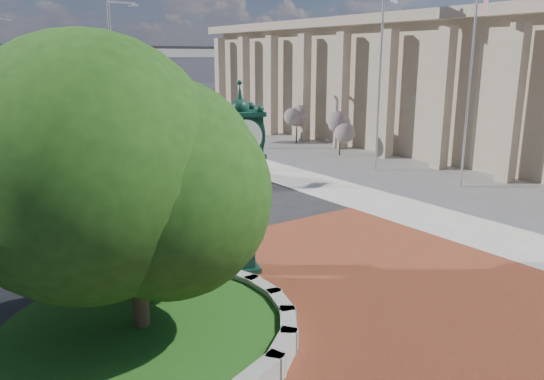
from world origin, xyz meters
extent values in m
plane|color=black|center=(0.00, 0.00, 0.00)|extent=(200.00, 200.00, 0.00)
cube|color=maroon|center=(0.00, -1.00, 0.02)|extent=(12.00, 12.00, 0.04)
cube|color=#9E9B93|center=(16.00, 10.00, 0.02)|extent=(20.00, 50.00, 0.04)
cube|color=#9E9B93|center=(-3.91, -3.01, 0.27)|extent=(1.29, 0.76, 0.54)
cube|color=#9E9B93|center=(-3.05, -2.54, 0.27)|extent=(1.20, 1.04, 0.54)
cube|color=#9E9B93|center=(-2.38, -1.84, 0.27)|extent=(1.00, 1.22, 0.54)
cube|color=#9E9B93|center=(-1.95, -0.96, 0.27)|extent=(0.71, 1.30, 0.54)
cube|color=#9E9B93|center=(-1.80, 0.00, 0.27)|extent=(0.35, 1.25, 0.54)
cube|color=#9E9B93|center=(-1.95, 0.96, 0.27)|extent=(0.71, 1.30, 0.54)
cube|color=#9E9B93|center=(-2.38, 1.84, 0.27)|extent=(1.00, 1.22, 0.54)
cube|color=#9E9B93|center=(-3.05, 2.54, 0.27)|extent=(1.20, 1.04, 0.54)
cube|color=#9E9B93|center=(-3.91, 3.01, 0.27)|extent=(1.29, 0.76, 0.54)
cylinder|color=#194112|center=(-5.00, 0.00, 0.20)|extent=(6.10, 6.10, 0.40)
cube|color=tan|center=(24.00, 12.00, 4.00)|extent=(15.00, 42.00, 8.00)
cube|color=tan|center=(24.00, 12.00, 8.30)|extent=(17.00, 44.00, 0.60)
cube|color=black|center=(16.80, 12.00, 4.00)|extent=(0.30, 40.00, 5.50)
cylinder|color=#9E9B93|center=(5.00, 70.00, 3.00)|extent=(1.80, 1.80, 6.00)
cylinder|color=#9E9B93|center=(25.00, 70.00, 3.00)|extent=(1.80, 1.80, 6.00)
cylinder|color=#38281C|center=(-5.00, 0.00, 1.08)|extent=(0.36, 0.36, 2.17)
sphere|color=#1B3E11|center=(-5.00, 0.00, 3.73)|extent=(5.20, 5.20, 5.20)
cylinder|color=#38281C|center=(-4.00, 18.00, 0.96)|extent=(0.36, 0.36, 1.92)
sphere|color=#1B3E11|center=(-4.00, 18.00, 3.25)|extent=(4.40, 4.40, 4.40)
cube|color=black|center=(-1.12, 2.05, 0.09)|extent=(1.14, 1.14, 0.18)
cube|color=black|center=(-1.12, 2.05, 0.79)|extent=(0.78, 0.78, 1.25)
cube|color=black|center=(-1.12, 2.05, 1.45)|extent=(1.00, 1.00, 0.14)
cylinder|color=black|center=(-1.12, 2.05, 2.48)|extent=(0.19, 0.19, 1.93)
cube|color=black|center=(-1.12, 2.05, 4.02)|extent=(1.28, 1.28, 1.02)
cylinder|color=white|center=(-1.28, 1.54, 4.02)|extent=(0.89, 0.34, 0.91)
cylinder|color=white|center=(-0.96, 2.55, 4.02)|extent=(0.89, 0.34, 0.91)
cylinder|color=white|center=(-1.63, 2.21, 4.02)|extent=(0.34, 0.89, 0.91)
cylinder|color=white|center=(-0.61, 1.89, 4.02)|extent=(0.34, 0.89, 0.91)
sphere|color=black|center=(-1.12, 2.05, 4.73)|extent=(0.50, 0.50, 0.50)
cone|color=black|center=(-1.12, 2.05, 5.10)|extent=(0.20, 0.20, 0.57)
imported|color=maroon|center=(1.81, 37.28, 0.84)|extent=(2.89, 5.22, 1.68)
cylinder|color=silver|center=(12.78, 4.60, 4.46)|extent=(0.11, 0.11, 8.92)
plane|color=red|center=(13.45, 4.60, 8.29)|extent=(1.21, 0.58, 1.34)
cylinder|color=silver|center=(12.27, 9.65, 4.98)|extent=(0.12, 0.12, 9.95)
cylinder|color=slate|center=(3.25, 24.68, 4.71)|extent=(0.17, 0.17, 9.41)
cube|color=slate|center=(4.18, 24.78, 9.41)|extent=(1.89, 0.36, 0.13)
cube|color=slate|center=(5.01, 24.87, 9.31)|extent=(0.55, 0.32, 0.16)
cube|color=slate|center=(0.89, 44.93, 9.22)|extent=(0.54, 0.30, 0.16)
cylinder|color=#38281C|center=(13.62, 14.04, 0.60)|extent=(0.10, 0.10, 1.20)
sphere|color=#B85CA8|center=(13.62, 14.04, 1.60)|extent=(1.20, 1.20, 1.20)
cylinder|color=#38281C|center=(14.34, 19.33, 0.60)|extent=(0.10, 0.10, 1.20)
sphere|color=#B85CA8|center=(14.34, 19.33, 1.60)|extent=(1.20, 1.20, 1.20)
cylinder|color=#38281C|center=(11.33, 22.17, 0.60)|extent=(0.10, 0.10, 1.20)
sphere|color=#B85CA8|center=(11.33, 22.17, 1.60)|extent=(1.20, 1.20, 1.20)
camera|label=1|loc=(-8.75, -10.21, 6.10)|focal=35.00mm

